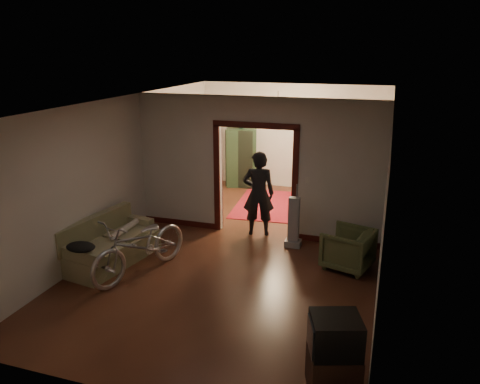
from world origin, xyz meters
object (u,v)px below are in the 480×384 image
at_px(armchair, 348,249).
at_px(sofa, 111,240).
at_px(locker, 242,158).
at_px(person, 259,194).
at_px(desk, 328,183).
at_px(bicycle, 140,245).

bearing_deg(armchair, sofa, -59.10).
bearing_deg(sofa, locker, 91.32).
relative_size(person, desk, 1.79).
relative_size(armchair, desk, 0.80).
bearing_deg(desk, sofa, -116.24).
relative_size(bicycle, armchair, 2.55).
bearing_deg(sofa, bicycle, -9.73).
bearing_deg(locker, person, -82.33).
bearing_deg(armchair, bicycle, -52.12).
xyz_separation_m(sofa, desk, (3.15, 5.03, -0.06)).
bearing_deg(armchair, locker, -125.95).
xyz_separation_m(sofa, bicycle, (0.73, -0.25, 0.11)).
distance_m(bicycle, armchair, 3.55).
bearing_deg(person, desk, -122.37).
relative_size(bicycle, desk, 2.05).
relative_size(person, locker, 1.09).
bearing_deg(bicycle, sofa, 179.77).
relative_size(sofa, desk, 1.86).
distance_m(sofa, desk, 5.93).
height_order(bicycle, person, person).
bearing_deg(person, locker, -80.15).
height_order(sofa, armchair, sofa).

